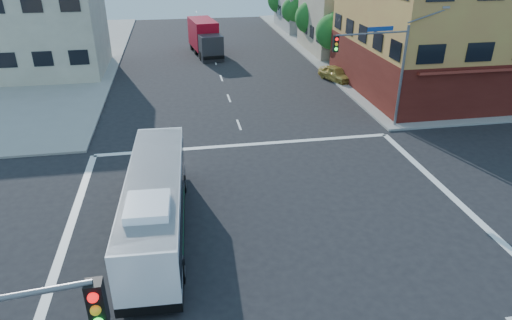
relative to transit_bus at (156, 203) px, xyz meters
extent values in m
plane|color=black|center=(5.40, -0.65, -1.58)|extent=(120.00, 120.00, 0.00)
cube|color=gray|center=(40.40, 34.35, -1.50)|extent=(50.00, 50.00, 0.15)
cube|color=gold|center=(25.40, 17.85, 5.42)|extent=(18.00, 15.00, 14.00)
cube|color=#581A14|center=(25.40, 17.85, 0.42)|extent=(18.09, 15.08, 4.00)
cube|color=tan|center=(22.40, 33.35, 2.92)|extent=(12.00, 10.00, 9.00)
cube|color=beige|center=(-11.60, 29.35, 2.42)|extent=(12.00, 10.00, 8.00)
cylinder|color=slate|center=(16.20, 10.15, 1.92)|extent=(0.18, 0.18, 7.00)
cylinder|color=slate|center=(13.70, 9.90, 5.02)|extent=(5.01, 0.62, 0.12)
cube|color=black|center=(11.20, 9.65, 4.52)|extent=(0.32, 0.30, 1.00)
sphere|color=#FF0C0C|center=(11.20, 9.48, 4.82)|extent=(0.20, 0.20, 0.20)
sphere|color=yellow|center=(11.20, 9.48, 4.52)|extent=(0.20, 0.20, 0.20)
sphere|color=#19FF33|center=(11.20, 9.48, 4.22)|extent=(0.20, 0.20, 0.20)
cube|color=navy|center=(14.20, 9.95, 5.27)|extent=(1.80, 0.22, 0.28)
cube|color=gray|center=(18.70, 10.40, 6.42)|extent=(0.50, 0.22, 0.14)
cube|color=black|center=(-0.40, -10.95, 4.52)|extent=(0.32, 0.30, 1.00)
sphere|color=#FF0C0C|center=(-0.40, -11.12, 4.82)|extent=(0.20, 0.20, 0.20)
sphere|color=yellow|center=(-0.40, -11.12, 4.52)|extent=(0.20, 0.20, 0.20)
cylinder|color=#341F12|center=(17.20, 27.35, -0.61)|extent=(0.28, 0.28, 1.92)
sphere|color=#1A5B21|center=(17.20, 27.35, 1.79)|extent=(3.60, 3.60, 3.60)
sphere|color=#1A5B21|center=(17.60, 27.05, 2.69)|extent=(2.52, 2.52, 2.52)
cylinder|color=#341F12|center=(17.20, 35.35, -0.58)|extent=(0.28, 0.28, 1.99)
sphere|color=#1A5B21|center=(17.20, 35.35, 1.94)|extent=(3.80, 3.80, 3.80)
sphere|color=#1A5B21|center=(17.60, 35.05, 2.89)|extent=(2.66, 2.66, 2.66)
cylinder|color=#341F12|center=(17.20, 43.35, -0.63)|extent=(0.28, 0.28, 1.89)
sphere|color=#1A5B21|center=(17.20, 43.35, 1.67)|extent=(3.40, 3.40, 3.40)
sphere|color=#1A5B21|center=(17.60, 43.05, 2.52)|extent=(2.38, 2.38, 2.38)
cylinder|color=#341F12|center=(17.20, 51.35, -0.56)|extent=(0.28, 0.28, 2.03)
cube|color=black|center=(0.00, 0.02, -1.08)|extent=(2.76, 10.98, 0.41)
cube|color=white|center=(0.00, 0.02, 0.03)|extent=(2.75, 10.95, 2.58)
cube|color=black|center=(0.00, 0.02, 0.19)|extent=(2.78, 10.63, 1.13)
cube|color=black|center=(0.22, 5.39, 0.10)|extent=(2.13, 0.14, 1.22)
cube|color=#E5590C|center=(0.22, 5.42, 1.00)|extent=(1.73, 0.12, 0.25)
cube|color=white|center=(0.00, 0.02, 1.27)|extent=(2.70, 10.73, 0.11)
cube|color=white|center=(-0.11, -2.70, 1.48)|extent=(1.70, 2.06, 0.33)
cube|color=#136E37|center=(-1.18, -0.39, -0.63)|extent=(0.22, 4.98, 0.25)
cube|color=#136E37|center=(1.15, -0.48, -0.63)|extent=(0.22, 4.98, 0.25)
cylinder|color=black|center=(-0.94, 3.54, -1.11)|extent=(0.31, 0.95, 0.94)
cylinder|color=#99999E|center=(-1.07, 3.54, -1.11)|extent=(0.06, 0.47, 0.47)
cylinder|color=black|center=(1.22, 3.45, -1.11)|extent=(0.31, 0.95, 0.94)
cylinder|color=#99999E|center=(1.35, 3.44, -1.11)|extent=(0.06, 0.47, 0.47)
cylinder|color=black|center=(-1.22, -3.41, -1.11)|extent=(0.31, 0.95, 0.94)
cylinder|color=#99999E|center=(-1.35, -3.41, -1.11)|extent=(0.06, 0.47, 0.47)
cylinder|color=black|center=(0.94, -3.50, -1.11)|extent=(0.31, 0.95, 0.94)
cylinder|color=#99999E|center=(1.07, -3.51, -1.11)|extent=(0.06, 0.47, 0.47)
cube|color=#28292E|center=(5.07, 31.39, -0.25)|extent=(2.63, 2.54, 2.65)
cube|color=black|center=(5.20, 30.43, 0.15)|extent=(2.13, 0.37, 1.02)
cube|color=#A40719|center=(4.54, 35.22, 0.56)|extent=(3.20, 5.98, 3.05)
cube|color=black|center=(4.71, 34.01, -1.02)|extent=(3.33, 8.38, 0.31)
cylinder|color=black|center=(3.98, 31.44, -1.07)|extent=(0.42, 1.05, 1.02)
cylinder|color=black|center=(6.10, 31.73, -1.07)|extent=(0.42, 1.05, 1.02)
cylinder|color=black|center=(3.58, 34.37, -1.07)|extent=(0.42, 1.05, 1.02)
cylinder|color=black|center=(5.69, 34.66, -1.07)|extent=(0.42, 1.05, 1.02)
cylinder|color=black|center=(3.23, 36.89, -1.07)|extent=(0.42, 1.05, 1.02)
cylinder|color=black|center=(5.35, 37.18, -1.07)|extent=(0.42, 1.05, 1.02)
imported|color=gold|center=(15.77, 21.70, -0.91)|extent=(2.75, 4.21, 1.33)
camera|label=1|loc=(1.40, -17.69, 10.60)|focal=32.00mm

